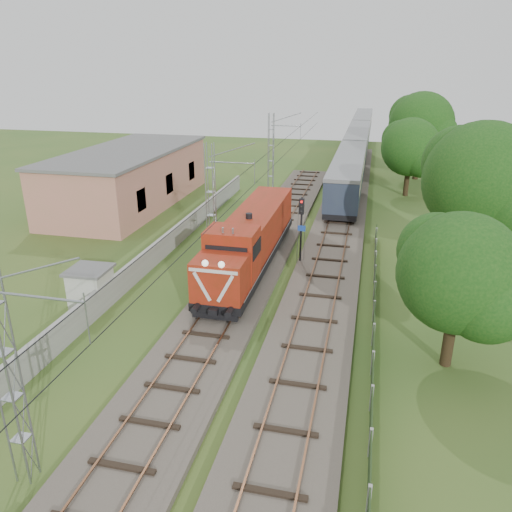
% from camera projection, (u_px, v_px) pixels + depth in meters
% --- Properties ---
extents(ground, '(140.00, 140.00, 0.00)m').
position_uv_depth(ground, '(196.00, 358.00, 23.19)').
color(ground, '#305821').
rests_on(ground, ground).
extents(track_main, '(4.20, 70.00, 0.45)m').
position_uv_depth(track_main, '(235.00, 291.00, 29.47)').
color(track_main, '#6B6054').
rests_on(track_main, ground).
extents(track_side, '(4.20, 80.00, 0.45)m').
position_uv_depth(track_side, '(338.00, 230.00, 40.20)').
color(track_side, '#6B6054').
rests_on(track_side, ground).
extents(catenary, '(3.31, 70.00, 8.00)m').
position_uv_depth(catenary, '(212.00, 203.00, 33.22)').
color(catenary, gray).
rests_on(catenary, ground).
extents(boundary_wall, '(0.25, 40.00, 1.50)m').
position_uv_depth(boundary_wall, '(165.00, 245.00, 35.17)').
color(boundary_wall, '#9E9E99').
rests_on(boundary_wall, ground).
extents(station_building, '(8.40, 20.40, 5.22)m').
position_uv_depth(station_building, '(130.00, 177.00, 47.16)').
color(station_building, '#BF7567').
rests_on(station_building, ground).
extents(fence, '(0.12, 32.00, 1.20)m').
position_uv_depth(fence, '(373.00, 334.00, 24.00)').
color(fence, black).
rests_on(fence, ground).
extents(locomotive, '(2.82, 16.12, 4.09)m').
position_uv_depth(locomotive, '(251.00, 239.00, 32.28)').
color(locomotive, black).
rests_on(locomotive, ground).
extents(coach_rake, '(2.95, 65.69, 3.41)m').
position_uv_depth(coach_rake, '(358.00, 140.00, 69.97)').
color(coach_rake, black).
rests_on(coach_rake, ground).
extents(signal_post, '(0.52, 0.40, 4.68)m').
position_uv_depth(signal_post, '(301.00, 219.00, 32.55)').
color(signal_post, black).
rests_on(signal_post, ground).
extents(relay_hut, '(2.27, 2.27, 2.28)m').
position_uv_depth(relay_hut, '(91.00, 287.00, 27.68)').
color(relay_hut, beige).
rests_on(relay_hut, ground).
extents(tree_a, '(5.52, 5.25, 7.15)m').
position_uv_depth(tree_a, '(461.00, 275.00, 21.05)').
color(tree_a, '#382A17').
rests_on(tree_a, ground).
extents(tree_b, '(7.46, 7.11, 9.68)m').
position_uv_depth(tree_b, '(483.00, 181.00, 30.35)').
color(tree_b, '#382A17').
rests_on(tree_b, ground).
extents(tree_c, '(5.99, 5.71, 7.77)m').
position_uv_depth(tree_c, '(411.00, 148.00, 49.33)').
color(tree_c, '#382A17').
rests_on(tree_c, ground).
extents(tree_d, '(7.57, 7.21, 9.81)m').
position_uv_depth(tree_d, '(422.00, 125.00, 56.00)').
color(tree_d, '#382A17').
rests_on(tree_d, ground).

